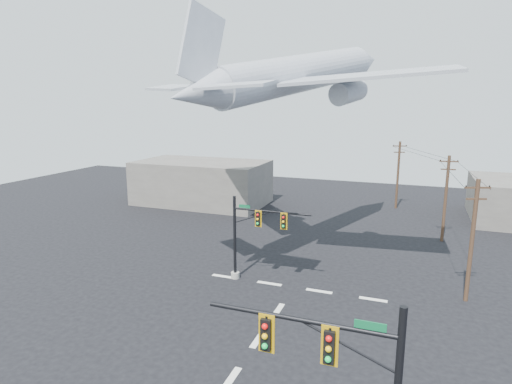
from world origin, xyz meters
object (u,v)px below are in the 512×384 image
at_px(signal_mast_far, 250,237).
at_px(airliner, 299,75).
at_px(utility_pole_c, 398,174).
at_px(utility_pole_a, 472,239).
at_px(utility_pole_b, 446,197).

distance_m(signal_mast_far, airliner, 14.50).
bearing_deg(utility_pole_c, signal_mast_far, -125.45).
height_order(utility_pole_a, utility_pole_c, utility_pole_c).
relative_size(signal_mast_far, utility_pole_a, 0.77).
height_order(utility_pole_b, airliner, airliner).
bearing_deg(utility_pole_c, utility_pole_a, -94.42).
relative_size(signal_mast_far, utility_pole_b, 0.77).
bearing_deg(signal_mast_far, utility_pole_b, 47.57).
distance_m(utility_pole_a, airliner, 18.79).
relative_size(utility_pole_a, airliner, 0.32).
height_order(signal_mast_far, airliner, airliner).
bearing_deg(utility_pole_b, airliner, -148.21).
xyz_separation_m(utility_pole_b, airliner, (-12.98, -9.68, 11.75)).
bearing_deg(utility_pole_a, utility_pole_c, 83.00).
distance_m(signal_mast_far, utility_pole_c, 31.09).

